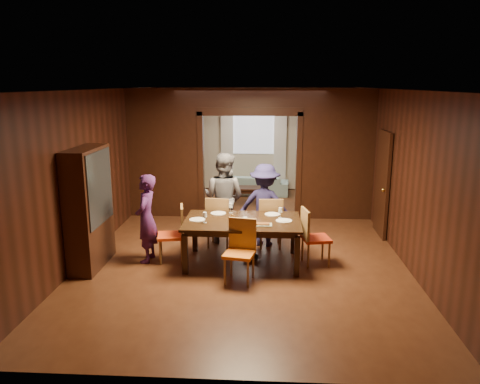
# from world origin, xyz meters

# --- Properties ---
(floor) EXTENTS (9.00, 9.00, 0.00)m
(floor) POSITION_xyz_m (0.00, 0.00, 0.00)
(floor) COLOR #4C2615
(floor) RESTS_ON ground
(ceiling) EXTENTS (5.50, 9.00, 0.02)m
(ceiling) POSITION_xyz_m (0.00, 0.00, 2.90)
(ceiling) COLOR silver
(ceiling) RESTS_ON room_walls
(room_walls) EXTENTS (5.52, 9.01, 2.90)m
(room_walls) POSITION_xyz_m (0.00, 1.89, 1.51)
(room_walls) COLOR black
(room_walls) RESTS_ON floor
(person_purple) EXTENTS (0.38, 0.56, 1.52)m
(person_purple) POSITION_xyz_m (-1.65, -1.24, 0.76)
(person_purple) COLOR #411B4F
(person_purple) RESTS_ON floor
(person_grey) EXTENTS (1.03, 0.93, 1.74)m
(person_grey) POSITION_xyz_m (-0.42, -0.15, 0.87)
(person_grey) COLOR slate
(person_grey) RESTS_ON floor
(person_navy) EXTENTS (1.10, 0.77, 1.56)m
(person_navy) POSITION_xyz_m (0.36, -0.29, 0.78)
(person_navy) COLOR #201C47
(person_navy) RESTS_ON floor
(sofa) EXTENTS (1.87, 0.81, 0.54)m
(sofa) POSITION_xyz_m (0.07, 3.85, 0.27)
(sofa) COLOR #96C0C4
(sofa) RESTS_ON floor
(serving_bowl) EXTENTS (0.28, 0.28, 0.07)m
(serving_bowl) POSITION_xyz_m (0.14, -1.12, 0.79)
(serving_bowl) COLOR black
(serving_bowl) RESTS_ON dining_table
(dining_table) EXTENTS (1.95, 1.21, 0.76)m
(dining_table) POSITION_xyz_m (-0.01, -1.24, 0.38)
(dining_table) COLOR black
(dining_table) RESTS_ON floor
(coffee_table) EXTENTS (0.80, 0.50, 0.40)m
(coffee_table) POSITION_xyz_m (-0.16, 2.92, 0.20)
(coffee_table) COLOR black
(coffee_table) RESTS_ON floor
(chair_left) EXTENTS (0.52, 0.52, 0.97)m
(chair_left) POSITION_xyz_m (-1.24, -1.21, 0.48)
(chair_left) COLOR #F24616
(chair_left) RESTS_ON floor
(chair_right) EXTENTS (0.52, 0.52, 0.97)m
(chair_right) POSITION_xyz_m (1.24, -1.22, 0.48)
(chair_right) COLOR red
(chair_right) RESTS_ON floor
(chair_far_l) EXTENTS (0.49, 0.49, 0.97)m
(chair_far_l) POSITION_xyz_m (-0.48, -0.40, 0.48)
(chair_far_l) COLOR orange
(chair_far_l) RESTS_ON floor
(chair_far_r) EXTENTS (0.47, 0.47, 0.97)m
(chair_far_r) POSITION_xyz_m (0.46, -0.40, 0.48)
(chair_far_r) COLOR red
(chair_far_r) RESTS_ON floor
(chair_near) EXTENTS (0.52, 0.52, 0.97)m
(chair_near) POSITION_xyz_m (-0.01, -2.02, 0.48)
(chair_near) COLOR orange
(chair_near) RESTS_ON floor
(hutch) EXTENTS (0.40, 1.20, 2.00)m
(hutch) POSITION_xyz_m (-2.53, -1.50, 1.00)
(hutch) COLOR black
(hutch) RESTS_ON floor
(door_right) EXTENTS (0.06, 0.90, 2.10)m
(door_right) POSITION_xyz_m (2.70, 0.50, 1.05)
(door_right) COLOR black
(door_right) RESTS_ON floor
(window_far) EXTENTS (1.20, 0.03, 1.30)m
(window_far) POSITION_xyz_m (0.00, 4.44, 1.70)
(window_far) COLOR silver
(window_far) RESTS_ON back_wall
(curtain_left) EXTENTS (0.35, 0.06, 2.40)m
(curtain_left) POSITION_xyz_m (-0.75, 4.40, 1.25)
(curtain_left) COLOR white
(curtain_left) RESTS_ON back_wall
(curtain_right) EXTENTS (0.35, 0.06, 2.40)m
(curtain_right) POSITION_xyz_m (0.75, 4.40, 1.25)
(curtain_right) COLOR white
(curtain_right) RESTS_ON back_wall
(plate_left) EXTENTS (0.27, 0.27, 0.01)m
(plate_left) POSITION_xyz_m (-0.77, -1.27, 0.77)
(plate_left) COLOR white
(plate_left) RESTS_ON dining_table
(plate_far_l) EXTENTS (0.27, 0.27, 0.01)m
(plate_far_l) POSITION_xyz_m (-0.46, -0.86, 0.77)
(plate_far_l) COLOR white
(plate_far_l) RESTS_ON dining_table
(plate_far_r) EXTENTS (0.27, 0.27, 0.01)m
(plate_far_r) POSITION_xyz_m (0.50, -0.87, 0.77)
(plate_far_r) COLOR white
(plate_far_r) RESTS_ON dining_table
(plate_right) EXTENTS (0.27, 0.27, 0.01)m
(plate_right) POSITION_xyz_m (0.69, -1.24, 0.77)
(plate_right) COLOR white
(plate_right) RESTS_ON dining_table
(plate_near) EXTENTS (0.27, 0.27, 0.01)m
(plate_near) POSITION_xyz_m (-0.05, -1.59, 0.77)
(plate_near) COLOR silver
(plate_near) RESTS_ON dining_table
(platter_a) EXTENTS (0.30, 0.20, 0.04)m
(platter_a) POSITION_xyz_m (-0.03, -1.36, 0.78)
(platter_a) COLOR gray
(platter_a) RESTS_ON dining_table
(platter_b) EXTENTS (0.30, 0.20, 0.04)m
(platter_b) POSITION_xyz_m (0.34, -1.51, 0.78)
(platter_b) COLOR gray
(platter_b) RESTS_ON dining_table
(wineglass_left) EXTENTS (0.08, 0.08, 0.18)m
(wineglass_left) POSITION_xyz_m (-0.62, -1.43, 0.85)
(wineglass_left) COLOR silver
(wineglass_left) RESTS_ON dining_table
(wineglass_far) EXTENTS (0.08, 0.08, 0.18)m
(wineglass_far) POSITION_xyz_m (-0.24, -0.81, 0.85)
(wineglass_far) COLOR white
(wineglass_far) RESTS_ON dining_table
(wineglass_right) EXTENTS (0.08, 0.08, 0.18)m
(wineglass_right) POSITION_xyz_m (0.63, -1.06, 0.85)
(wineglass_right) COLOR silver
(wineglass_right) RESTS_ON dining_table
(tumbler) EXTENTS (0.07, 0.07, 0.14)m
(tumbler) POSITION_xyz_m (0.05, -1.54, 0.83)
(tumbler) COLOR silver
(tumbler) RESTS_ON dining_table
(condiment_jar) EXTENTS (0.08, 0.08, 0.11)m
(condiment_jar) POSITION_xyz_m (-0.17, -1.28, 0.82)
(condiment_jar) COLOR #4B2C11
(condiment_jar) RESTS_ON dining_table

